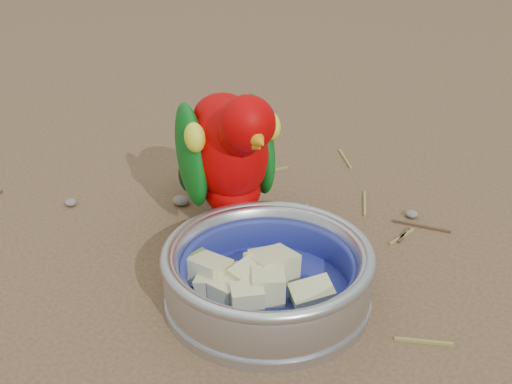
% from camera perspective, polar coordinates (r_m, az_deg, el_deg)
% --- Properties ---
extents(ground, '(60.00, 60.00, 0.00)m').
position_cam_1_polar(ground, '(0.75, -1.79, -6.67)').
color(ground, brown).
extents(food_bowl, '(0.20, 0.20, 0.02)m').
position_cam_1_polar(food_bowl, '(0.71, 0.94, -8.35)').
color(food_bowl, '#B2B2BA').
rests_on(food_bowl, ground).
extents(bowl_wall, '(0.20, 0.20, 0.04)m').
position_cam_1_polar(bowl_wall, '(0.69, 0.96, -6.34)').
color(bowl_wall, '#B2B2BA').
rests_on(bowl_wall, food_bowl).
extents(fruit_wedges, '(0.12, 0.12, 0.03)m').
position_cam_1_polar(fruit_wedges, '(0.69, 0.95, -6.82)').
color(fruit_wedges, beige).
rests_on(fruit_wedges, food_bowl).
extents(lory_parrot, '(0.23, 0.23, 0.18)m').
position_cam_1_polar(lory_parrot, '(0.78, -2.12, 2.26)').
color(lory_parrot, '#A90001').
rests_on(lory_parrot, ground).
extents(ground_debris, '(0.90, 0.80, 0.01)m').
position_cam_1_polar(ground_debris, '(0.78, -2.14, -4.94)').
color(ground_debris, olive).
rests_on(ground_debris, ground).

